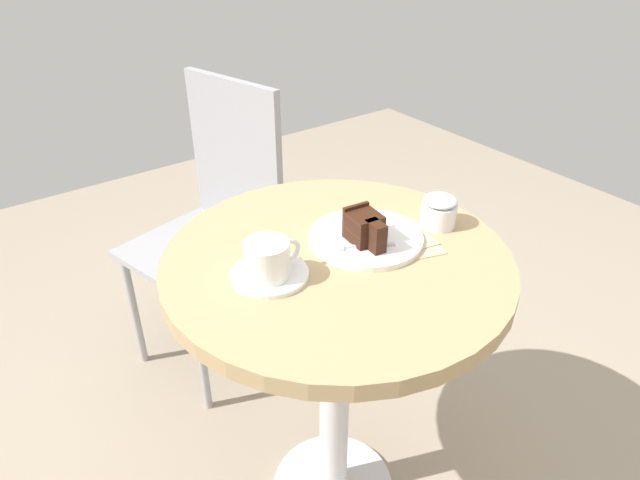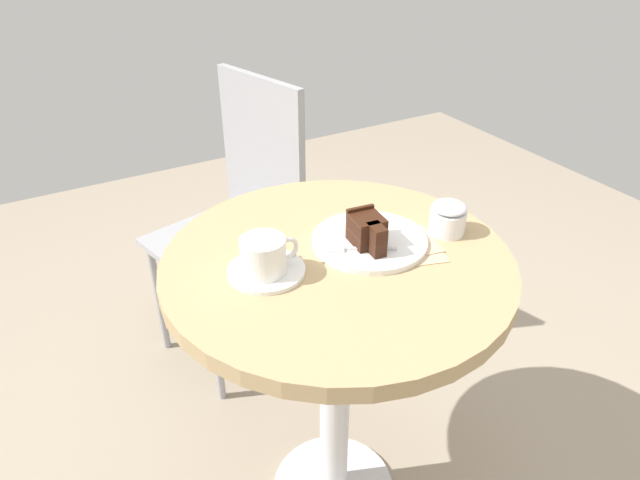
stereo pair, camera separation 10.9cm
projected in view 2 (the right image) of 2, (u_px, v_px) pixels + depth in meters
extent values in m
cylinder|color=tan|center=(337.00, 264.00, 1.13)|extent=(0.69, 0.69, 0.03)
cylinder|color=silver|center=(335.00, 393.00, 1.32)|extent=(0.07, 0.07, 0.68)
cylinder|color=white|center=(267.00, 271.00, 1.07)|extent=(0.15, 0.15, 0.01)
cylinder|color=white|center=(263.00, 256.00, 1.04)|extent=(0.08, 0.08, 0.07)
cylinder|color=beige|center=(262.00, 240.00, 1.02)|extent=(0.07, 0.07, 0.00)
torus|color=white|center=(287.00, 248.00, 1.06)|extent=(0.05, 0.01, 0.05)
cube|color=silver|center=(263.00, 258.00, 1.09)|extent=(0.09, 0.03, 0.00)
ellipsoid|color=silver|center=(291.00, 254.00, 1.11)|extent=(0.02, 0.02, 0.00)
cylinder|color=white|center=(369.00, 241.00, 1.16)|extent=(0.24, 0.24, 0.01)
cube|color=#381E14|center=(366.00, 237.00, 1.14)|extent=(0.07, 0.07, 0.02)
cube|color=#381E14|center=(376.00, 248.00, 1.10)|extent=(0.03, 0.05, 0.02)
cube|color=#381C0F|center=(366.00, 231.00, 1.13)|extent=(0.07, 0.07, 0.01)
cube|color=#381C0F|center=(376.00, 241.00, 1.10)|extent=(0.03, 0.05, 0.01)
cube|color=#381E14|center=(367.00, 225.00, 1.12)|extent=(0.07, 0.07, 0.02)
cube|color=#381E14|center=(377.00, 234.00, 1.09)|extent=(0.03, 0.05, 0.02)
cube|color=#381C0F|center=(367.00, 218.00, 1.11)|extent=(0.07, 0.07, 0.01)
cube|color=#381C0F|center=(377.00, 228.00, 1.08)|extent=(0.03, 0.05, 0.01)
cube|color=#381C0F|center=(360.00, 221.00, 1.15)|extent=(0.06, 0.01, 0.07)
cube|color=silver|center=(371.00, 249.00, 1.12)|extent=(0.09, 0.06, 0.00)
cube|color=silver|center=(337.00, 248.00, 1.12)|extent=(0.04, 0.04, 0.00)
cube|color=tan|center=(402.00, 246.00, 1.15)|extent=(0.18, 0.18, 0.00)
cube|color=tan|center=(399.00, 241.00, 1.16)|extent=(0.16, 0.16, 0.00)
cylinder|color=#9E9EA3|center=(159.00, 298.00, 1.87)|extent=(0.02, 0.02, 0.42)
cylinder|color=#9E9EA3|center=(216.00, 346.00, 1.67)|extent=(0.02, 0.02, 0.42)
cylinder|color=#9E9EA3|center=(238.00, 260.00, 2.06)|extent=(0.02, 0.02, 0.42)
cylinder|color=#9E9EA3|center=(298.00, 300.00, 1.86)|extent=(0.02, 0.02, 0.42)
cube|color=#9E9EA3|center=(222.00, 242.00, 1.75)|extent=(0.46, 0.46, 0.02)
cube|color=#9E9EA3|center=(262.00, 153.00, 1.73)|extent=(0.11, 0.36, 0.47)
cylinder|color=white|center=(447.00, 222.00, 1.19)|extent=(0.08, 0.08, 0.05)
ellipsoid|color=white|center=(449.00, 207.00, 1.17)|extent=(0.07, 0.07, 0.02)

